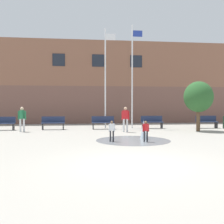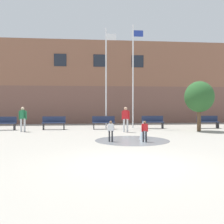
# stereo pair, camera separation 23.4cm
# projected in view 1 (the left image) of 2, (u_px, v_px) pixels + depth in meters

# --- Properties ---
(ground_plane) EXTENTS (100.00, 100.00, 0.00)m
(ground_plane) POSITION_uv_depth(u_px,v_px,m) (133.00, 164.00, 7.68)
(ground_plane) COLOR #9E998E
(library_building) EXTENTS (36.00, 6.05, 7.58)m
(library_building) POSITION_uv_depth(u_px,v_px,m) (96.00, 84.00, 26.69)
(library_building) COLOR brown
(library_building) RESTS_ON ground
(splash_fountain) EXTENTS (3.63, 3.63, 0.97)m
(splash_fountain) POSITION_uv_depth(u_px,v_px,m) (139.00, 134.00, 13.02)
(splash_fountain) COLOR gray
(splash_fountain) RESTS_ON ground
(park_bench_far_left) EXTENTS (1.60, 0.44, 0.91)m
(park_bench_far_left) POSITION_uv_depth(u_px,v_px,m) (3.00, 123.00, 17.73)
(park_bench_far_left) COLOR #28282D
(park_bench_far_left) RESTS_ON ground
(park_bench_center) EXTENTS (1.60, 0.44, 0.91)m
(park_bench_center) POSITION_uv_depth(u_px,v_px,m) (53.00, 123.00, 18.17)
(park_bench_center) COLOR #28282D
(park_bench_center) RESTS_ON ground
(park_bench_under_right_flagpole) EXTENTS (1.60, 0.44, 0.91)m
(park_bench_under_right_flagpole) POSITION_uv_depth(u_px,v_px,m) (103.00, 122.00, 18.53)
(park_bench_under_right_flagpole) COLOR #28282D
(park_bench_under_right_flagpole) RESTS_ON ground
(park_bench_near_trashcan) EXTENTS (1.60, 0.44, 0.91)m
(park_bench_near_trashcan) POSITION_uv_depth(u_px,v_px,m) (152.00, 122.00, 19.08)
(park_bench_near_trashcan) COLOR #28282D
(park_bench_near_trashcan) RESTS_ON ground
(park_bench_far_right) EXTENTS (1.60, 0.44, 0.91)m
(park_bench_far_right) POSITION_uv_depth(u_px,v_px,m) (207.00, 122.00, 19.28)
(park_bench_far_right) COLOR #28282D
(park_bench_far_right) RESTS_ON ground
(child_running) EXTENTS (0.31, 0.16, 0.99)m
(child_running) POSITION_uv_depth(u_px,v_px,m) (112.00, 129.00, 12.27)
(child_running) COLOR #28282D
(child_running) RESTS_ON ground
(adult_near_bench) EXTENTS (0.50, 0.37, 1.59)m
(adult_near_bench) POSITION_uv_depth(u_px,v_px,m) (22.00, 117.00, 16.67)
(adult_near_bench) COLOR silver
(adult_near_bench) RESTS_ON ground
(adult_watching) EXTENTS (0.50, 0.32, 1.59)m
(adult_watching) POSITION_uv_depth(u_px,v_px,m) (125.00, 117.00, 16.52)
(adult_watching) COLOR silver
(adult_watching) RESTS_ON ground
(child_with_pink_shirt) EXTENTS (0.31, 0.24, 0.99)m
(child_with_pink_shirt) POSITION_uv_depth(u_px,v_px,m) (146.00, 130.00, 12.19)
(child_with_pink_shirt) COLOR #28282D
(child_with_pink_shirt) RESTS_ON ground
(flagpole_left) EXTENTS (0.80, 0.10, 7.26)m
(flagpole_left) POSITION_uv_depth(u_px,v_px,m) (106.00, 75.00, 19.00)
(flagpole_left) COLOR silver
(flagpole_left) RESTS_ON ground
(flagpole_right) EXTENTS (0.80, 0.10, 7.57)m
(flagpole_right) POSITION_uv_depth(u_px,v_px,m) (133.00, 73.00, 19.22)
(flagpole_right) COLOR silver
(flagpole_right) RESTS_ON ground
(street_tree_near_building) EXTENTS (1.90, 1.90, 3.26)m
(street_tree_near_building) POSITION_uv_depth(u_px,v_px,m) (198.00, 97.00, 17.11)
(street_tree_near_building) COLOR brown
(street_tree_near_building) RESTS_ON ground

